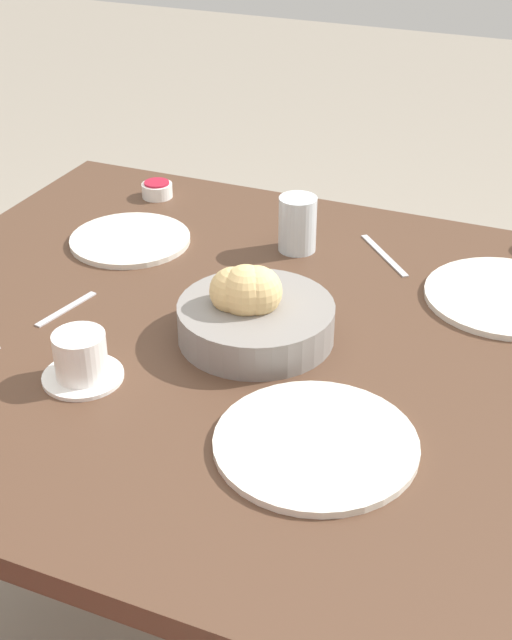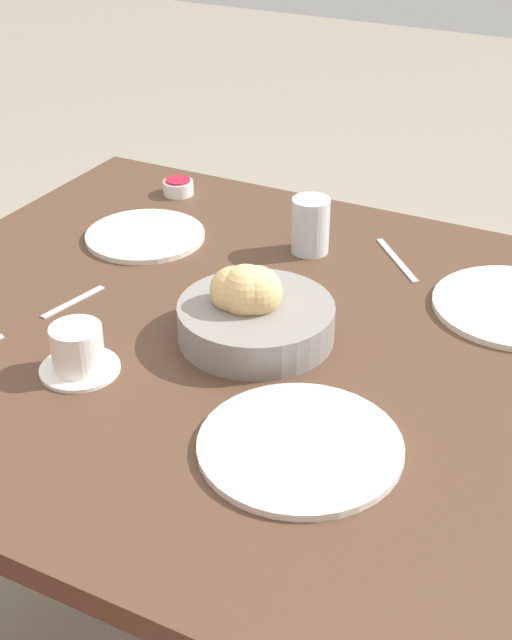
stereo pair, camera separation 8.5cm
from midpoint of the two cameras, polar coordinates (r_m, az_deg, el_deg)
dining_table at (r=1.36m, az=-1.26°, el=-4.26°), size 1.26×1.03×0.71m
bread_basket at (r=1.29m, az=-2.08°, el=0.44°), size 0.23×0.23×0.12m
plate_near_left at (r=1.45m, az=14.09°, el=1.43°), size 0.26×0.26×0.01m
plate_near_right at (r=1.61m, az=-9.57°, el=5.07°), size 0.21×0.21×0.01m
plate_far_center at (r=1.10m, az=1.63°, el=-7.95°), size 0.25×0.25×0.01m
water_tumbler at (r=1.54m, az=1.09°, el=6.14°), size 0.07×0.07×0.10m
coffee_cup at (r=1.24m, az=-13.09°, el=-2.48°), size 0.11×0.11×0.07m
jam_bowl_berry at (r=1.78m, az=-7.72°, el=8.25°), size 0.06×0.06×0.03m
knife_silver at (r=1.55m, az=6.65°, el=4.12°), size 0.12×0.13×0.00m
spoon_coffee at (r=1.42m, az=-13.74°, el=0.66°), size 0.03×0.12×0.00m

